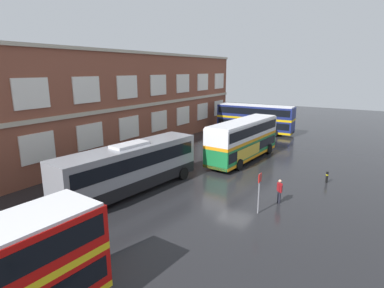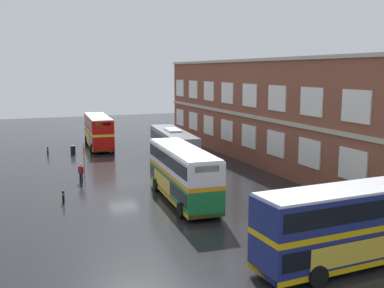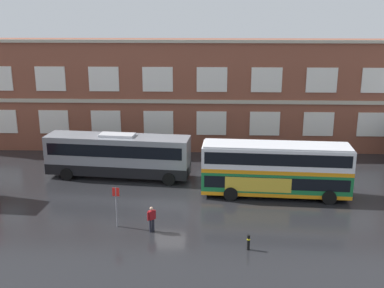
% 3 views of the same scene
% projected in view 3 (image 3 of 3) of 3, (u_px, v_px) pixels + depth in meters
% --- Properties ---
extents(ground_plane, '(120.00, 120.00, 0.00)m').
position_uv_depth(ground_plane, '(170.00, 198.00, 35.23)').
color(ground_plane, black).
extents(brick_terminal_building, '(52.02, 8.19, 11.00)m').
position_uv_depth(brick_terminal_building, '(187.00, 92.00, 49.11)').
color(brick_terminal_building, brown).
rests_on(brick_terminal_building, ground).
extents(double_decker_middle, '(11.14, 3.40, 4.07)m').
position_uv_depth(double_decker_middle, '(276.00, 169.00, 35.13)').
color(double_decker_middle, '#197038').
rests_on(double_decker_middle, ground).
extents(touring_coach, '(12.21, 3.89, 3.80)m').
position_uv_depth(touring_coach, '(118.00, 156.00, 39.15)').
color(touring_coach, gray).
rests_on(touring_coach, ground).
extents(waiting_passenger, '(0.56, 0.48, 1.70)m').
position_uv_depth(waiting_passenger, '(152.00, 218.00, 29.64)').
color(waiting_passenger, black).
rests_on(waiting_passenger, ground).
extents(bus_stand_flag, '(0.44, 0.10, 2.70)m').
position_uv_depth(bus_stand_flag, '(116.00, 203.00, 30.14)').
color(bus_stand_flag, slate).
rests_on(bus_stand_flag, ground).
extents(safety_bollard_west, '(0.19, 0.19, 0.95)m').
position_uv_depth(safety_bollard_west, '(248.00, 242.00, 27.48)').
color(safety_bollard_west, black).
rests_on(safety_bollard_west, ground).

